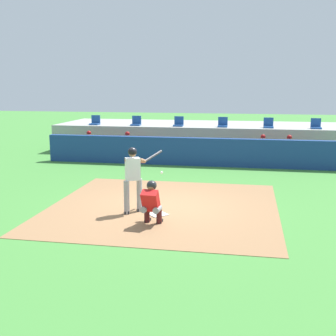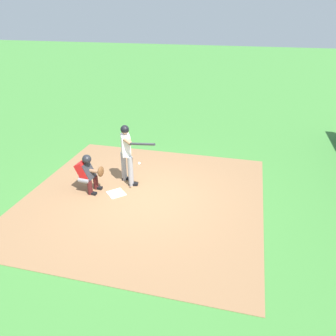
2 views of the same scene
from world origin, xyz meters
TOP-DOWN VIEW (x-y plane):
  - ground_plane at (0.00, 0.00)m, footprint 80.00×80.00m
  - dirt_infield at (0.00, 0.00)m, footprint 6.40×6.40m
  - home_plate at (0.00, -0.80)m, footprint 0.62×0.62m
  - batter_at_plate at (-0.68, -0.68)m, footprint 0.85×1.28m
  - catcher_crouched at (0.01, -1.57)m, footprint 0.50×1.86m

SIDE VIEW (x-z plane):
  - ground_plane at x=0.00m, z-range 0.00..0.00m
  - dirt_infield at x=0.00m, z-range 0.00..0.01m
  - home_plate at x=0.00m, z-range 0.01..0.04m
  - catcher_crouched at x=0.01m, z-range 0.05..1.17m
  - batter_at_plate at x=-0.68m, z-range 0.13..1.94m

